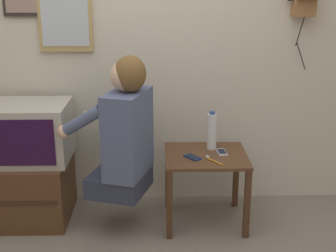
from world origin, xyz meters
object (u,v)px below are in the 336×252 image
at_px(cell_phone_spare, 222,152).
at_px(toothbrush, 213,160).
at_px(water_bottle, 212,131).
at_px(cell_phone_held, 192,157).
at_px(television, 27,132).
at_px(person, 124,132).

xyz_separation_m(cell_phone_spare, toothbrush, (-0.08, -0.16, 0.00)).
relative_size(cell_phone_spare, water_bottle, 0.46).
bearing_deg(toothbrush, cell_phone_held, 118.22).
xyz_separation_m(television, toothbrush, (1.29, -0.23, -0.13)).
bearing_deg(water_bottle, person, -159.66).
distance_m(person, cell_phone_spare, 0.71).
distance_m(person, cell_phone_held, 0.50).
bearing_deg(cell_phone_held, water_bottle, 12.16).
relative_size(television, toothbrush, 4.16).
bearing_deg(television, cell_phone_held, -7.96).
height_order(person, television, person).
distance_m(television, cell_phone_held, 1.17).
distance_m(television, cell_phone_spare, 1.37).
bearing_deg(television, toothbrush, -10.02).
bearing_deg(cell_phone_spare, television, 170.27).
height_order(cell_phone_held, cell_phone_spare, same).
bearing_deg(cell_phone_held, television, 134.30).
bearing_deg(water_bottle, cell_phone_spare, -54.99).
bearing_deg(water_bottle, cell_phone_held, -130.10).
xyz_separation_m(television, cell_phone_held, (1.15, -0.16, -0.14)).
bearing_deg(cell_phone_held, cell_phone_spare, -14.99).
relative_size(person, toothbrush, 6.69).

